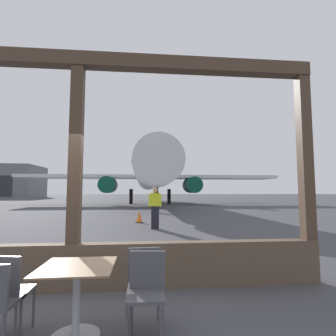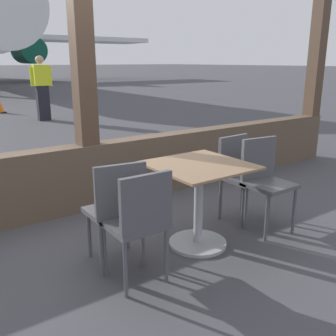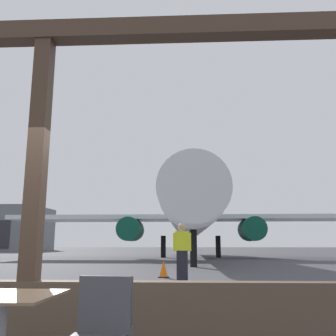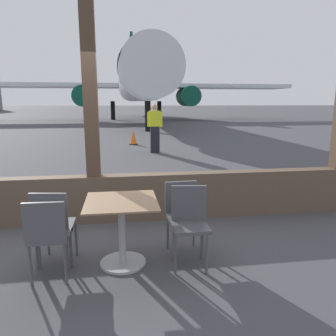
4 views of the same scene
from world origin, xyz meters
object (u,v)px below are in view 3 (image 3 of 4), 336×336
ground_crew_worker (182,252)px  traffic_cone (164,269)px  cafe_chair_aisle_left (99,328)px  cafe_chair_window_right (106,322)px  airplane (191,214)px

ground_crew_worker → traffic_cone: 2.56m
cafe_chair_aisle_left → ground_crew_worker: (0.50, 8.30, 0.36)m
cafe_chair_window_right → cafe_chair_aisle_left: 0.32m
ground_crew_worker → cafe_chair_window_right: bearing=-93.7°
cafe_chair_window_right → airplane: bearing=88.0°
cafe_chair_aisle_left → traffic_cone: cafe_chair_aisle_left is taller
traffic_cone → cafe_chair_window_right: bearing=-89.1°
ground_crew_worker → airplane: bearing=88.6°
cafe_chair_aisle_left → ground_crew_worker: size_ratio=0.51×
cafe_chair_aisle_left → airplane: 28.81m
cafe_chair_window_right → airplane: airplane is taller
cafe_chair_window_right → traffic_cone: bearing=90.9°
airplane → ground_crew_worker: bearing=-91.4°
cafe_chair_aisle_left → airplane: size_ratio=0.03×
ground_crew_worker → traffic_cone: bearing=105.9°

